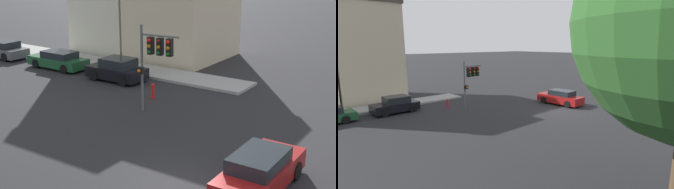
% 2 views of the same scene
% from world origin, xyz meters
% --- Properties ---
extents(traffic_signal, '(0.77, 2.32, 4.64)m').
position_xyz_m(traffic_signal, '(6.33, 5.53, 3.27)').
color(traffic_signal, '#515456').
rests_on(traffic_signal, ground_plane).
extents(crossing_car_0, '(4.67, 1.91, 1.49)m').
position_xyz_m(crossing_car_0, '(1.70, -2.40, 0.72)').
color(crossing_car_0, maroon).
rests_on(crossing_car_0, ground_plane).
extents(parked_car_0, '(2.02, 3.94, 1.51)m').
position_xyz_m(parked_car_0, '(10.11, 11.30, 0.71)').
color(parked_car_0, black).
rests_on(parked_car_0, ground_plane).
extents(parked_car_1, '(1.88, 4.63, 1.30)m').
position_xyz_m(parked_car_1, '(10.19, 16.87, 0.63)').
color(parked_car_1, '#194728').
rests_on(parked_car_1, ground_plane).
extents(parked_car_2, '(2.02, 4.46, 1.37)m').
position_xyz_m(parked_car_2, '(10.24, 23.18, 0.66)').
color(parked_car_2, '#4C5156').
rests_on(parked_car_2, ground_plane).
extents(fire_hydrant, '(0.22, 0.22, 0.92)m').
position_xyz_m(fire_hydrant, '(8.22, 7.04, 0.49)').
color(fire_hydrant, red).
rests_on(fire_hydrant, ground_plane).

